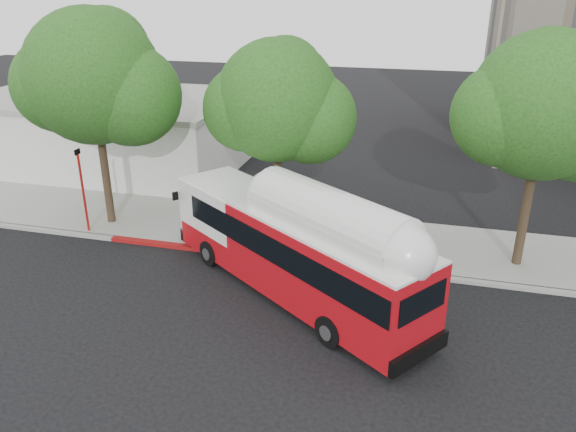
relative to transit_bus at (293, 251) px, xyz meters
name	(u,v)px	position (x,y,z in m)	size (l,w,h in m)	color
ground	(259,311)	(-0.84, -1.47, -1.71)	(120.00, 120.00, 0.00)	black
sidewalk	(302,234)	(-0.84, 5.03, -1.64)	(60.00, 5.00, 0.15)	gray
curb_strip	(288,259)	(-0.84, 2.43, -1.64)	(60.00, 0.30, 0.15)	gray
red_curb_segment	(219,251)	(-3.84, 2.43, -1.63)	(10.00, 0.32, 0.16)	maroon
street_tree_left	(104,82)	(-9.37, 4.09, 4.89)	(6.67, 5.80, 9.74)	#2D2116
street_tree_mid	(287,106)	(-1.43, 4.59, 4.19)	(5.75, 5.00, 8.62)	#2D2116
street_tree_right	(556,112)	(8.60, 4.39, 4.54)	(6.21, 5.40, 9.18)	#2D2116
low_commercial_bldg	(109,130)	(-14.84, 12.53, 0.44)	(16.20, 10.20, 4.25)	silver
transit_bus	(293,251)	(0.00, 0.00, 0.00)	(11.28, 9.02, 3.67)	#AD0C14
signal_pole	(83,191)	(-10.27, 2.81, 0.31)	(0.11, 0.37, 3.95)	#B41613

